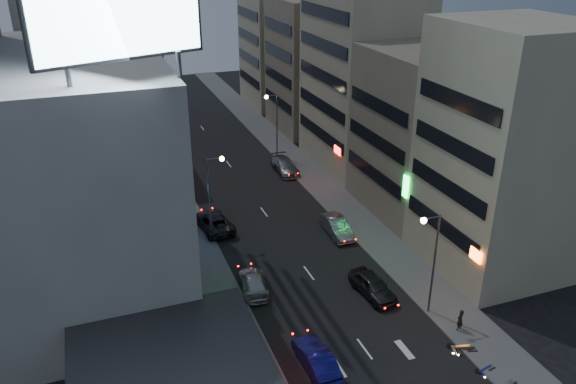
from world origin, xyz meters
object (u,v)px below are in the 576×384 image
scooter_blue (491,358)px  scooter_silver_a (512,372)px  parked_car_right_near (373,286)px  road_car_blue (316,359)px  scooter_black_b (476,340)px  scooter_silver_b (471,337)px  parked_car_right_far (285,166)px  person (460,320)px  scooter_black_a (538,379)px  parked_car_left (213,222)px  parked_car_right_mid (337,227)px  road_car_silver (254,282)px

scooter_blue → scooter_silver_a: bearing=-179.5°
parked_car_right_near → road_car_blue: parked_car_right_near is taller
road_car_blue → scooter_silver_a: (11.11, -5.22, -0.13)m
scooter_silver_a → road_car_blue: bearing=47.7°
scooter_black_b → scooter_silver_b: scooter_silver_b is taller
parked_car_right_far → person: size_ratio=3.36×
scooter_black_a → scooter_blue: scooter_black_a is taller
scooter_black_b → parked_car_right_far: bearing=19.6°
parked_car_left → scooter_black_b: size_ratio=2.97×
road_car_blue → scooter_black_a: bearing=152.4°
parked_car_right_mid → scooter_silver_b: 17.60m
parked_car_right_mid → scooter_black_a: parked_car_right_mid is taller
person → scooter_silver_a: size_ratio=0.92×
parked_car_right_near → scooter_black_b: bearing=-71.1°
parked_car_right_mid → scooter_silver_a: size_ratio=2.76×
parked_car_right_far → scooter_black_b: (1.45, -33.72, -0.09)m
parked_car_right_mid → road_car_silver: (-9.94, -5.99, -0.11)m
parked_car_right_near → scooter_black_b: size_ratio=2.53×
parked_car_left → scooter_silver_a: (12.87, -26.06, -0.13)m
person → parked_car_right_mid: bearing=-100.4°
parked_car_right_mid → scooter_silver_b: parked_car_right_mid is taller
scooter_silver_a → person: bearing=-15.7°
parked_car_right_near → road_car_blue: size_ratio=1.01×
parked_car_right_mid → parked_car_left: (-10.54, 4.98, -0.02)m
parked_car_right_far → scooter_silver_b: size_ratio=2.78×
person → scooter_black_b: 1.96m
scooter_silver_b → parked_car_right_mid: bearing=22.1°
road_car_blue → road_car_silver: 9.93m
road_car_blue → scooter_black_a: (12.16, -6.28, -0.12)m
parked_car_right_far → road_car_silver: bearing=-114.7°
scooter_blue → parked_car_right_mid: bearing=-6.3°
person → scooter_silver_a: (0.13, -5.24, -0.28)m
scooter_blue → road_car_blue: bearing=59.0°
road_car_silver → parked_car_right_far: bearing=-106.3°
scooter_silver_a → scooter_silver_b: bearing=-10.9°
parked_car_right_far → person: 31.81m
parked_car_right_near → scooter_black_b: (3.58, -7.96, -0.12)m
scooter_silver_a → scooter_silver_b: 3.61m
scooter_black_a → scooter_silver_b: bearing=0.6°
parked_car_right_far → scooter_blue: bearing=-86.7°
parked_car_right_far → scooter_silver_a: (1.67, -37.01, -0.13)m
parked_car_right_mid → parked_car_right_far: size_ratio=0.89×
parked_car_left → scooter_black_a: bearing=109.9°
parked_car_right_far → person: bearing=-86.1°
parked_car_right_near → scooter_silver_a: 11.88m
scooter_silver_a → road_car_silver: bearing=22.0°
parked_car_right_mid → scooter_black_a: 22.39m
parked_car_right_far → scooter_blue: 35.49m
parked_car_right_mid → parked_car_right_near: bearing=-96.0°
road_car_blue → person: 10.98m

